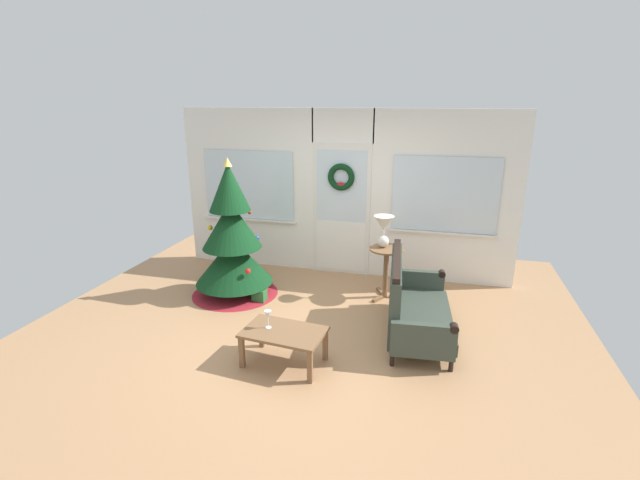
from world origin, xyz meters
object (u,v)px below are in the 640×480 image
at_px(side_table, 386,263).
at_px(settee_sofa, 411,304).
at_px(coffee_table, 284,336).
at_px(gift_box, 259,295).
at_px(table_lamp, 384,227).
at_px(christmas_tree, 232,244).
at_px(wine_glass, 268,315).

bearing_deg(side_table, settee_sofa, -66.86).
relative_size(side_table, coffee_table, 0.82).
bearing_deg(gift_box, coffee_table, -58.59).
bearing_deg(side_table, table_lamp, 146.31).
distance_m(side_table, coffee_table, 2.11).
xyz_separation_m(table_lamp, gift_box, (-1.60, -0.61, -0.92)).
xyz_separation_m(side_table, coffee_table, (-0.83, -1.94, -0.19)).
bearing_deg(christmas_tree, wine_glass, -53.85).
bearing_deg(wine_glass, christmas_tree, 126.15).
xyz_separation_m(side_table, gift_box, (-1.66, -0.57, -0.43)).
relative_size(settee_sofa, wine_glass, 8.30).
bearing_deg(side_table, christmas_tree, -168.63).
bearing_deg(coffee_table, settee_sofa, 38.47).
relative_size(coffee_table, wine_glass, 4.56).
bearing_deg(settee_sofa, table_lamp, 115.20).
relative_size(christmas_tree, wine_glass, 9.97).
xyz_separation_m(side_table, wine_glass, (-1.00, -1.91, 0.01)).
height_order(christmas_tree, coffee_table, christmas_tree).
height_order(table_lamp, coffee_table, table_lamp).
relative_size(coffee_table, gift_box, 5.06).
bearing_deg(christmas_tree, gift_box, -19.23).
bearing_deg(gift_box, table_lamp, 20.99).
distance_m(settee_sofa, table_lamp, 1.27).
height_order(christmas_tree, settee_sofa, christmas_tree).
xyz_separation_m(coffee_table, wine_glass, (-0.18, 0.02, 0.20)).
height_order(christmas_tree, gift_box, christmas_tree).
height_order(side_table, coffee_table, side_table).
height_order(side_table, wine_glass, side_table).
xyz_separation_m(christmas_tree, wine_glass, (1.09, -1.49, -0.23)).
xyz_separation_m(christmas_tree, table_lamp, (2.04, 0.46, 0.26)).
bearing_deg(table_lamp, side_table, -33.69).
xyz_separation_m(christmas_tree, settee_sofa, (2.50, -0.53, -0.37)).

